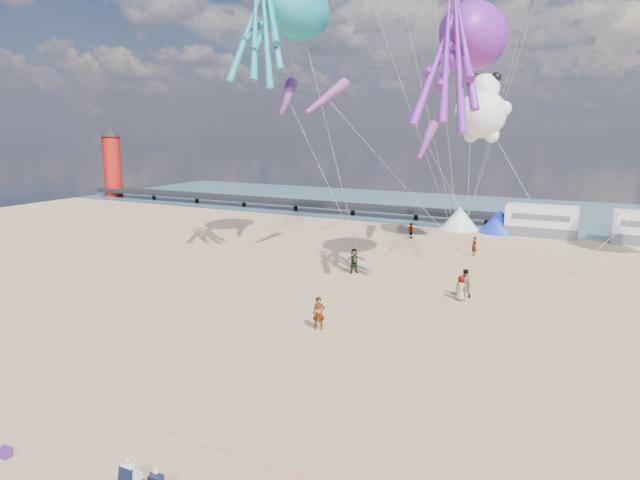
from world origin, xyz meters
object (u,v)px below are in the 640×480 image
(sandbag_a, at_px, (357,247))
(motorhome_0, at_px, (541,221))
(windsock_right, at_px, (326,97))
(beachgoer_5, at_px, (474,246))
(kite_octopus_purple, at_px, (473,36))
(tent_blue, at_px, (499,221))
(kite_panda, at_px, (482,114))
(beachgoer_4, at_px, (354,261))
(beachgoer_7, at_px, (464,283))
(kite_octopus_teal, at_px, (298,11))
(beachgoer_3, at_px, (411,231))
(cooler_purple, at_px, (5,452))
(beachgoer_6, at_px, (461,288))
(standing_person, at_px, (319,313))
(windsock_left, at_px, (287,97))
(sandbag_d, at_px, (480,250))
(windsock_mid, at_px, (426,141))
(sandbag_c, at_px, (571,274))
(sandbag_b, at_px, (466,255))
(tent_white, at_px, (460,218))
(lighthouse, at_px, (112,167))
(sandbag_e, at_px, (459,249))

(sandbag_a, bearing_deg, motorhome_0, 44.13)
(sandbag_a, bearing_deg, windsock_right, -89.58)
(beachgoer_5, relative_size, kite_octopus_purple, 0.15)
(tent_blue, xyz_separation_m, kite_panda, (-0.38, -9.03, 10.41))
(beachgoer_4, relative_size, beachgoer_7, 0.97)
(kite_octopus_purple, bearing_deg, kite_octopus_teal, 157.82)
(beachgoer_3, bearing_deg, beachgoer_7, 150.67)
(beachgoer_7, bearing_deg, sandbag_a, -88.12)
(beachgoer_3, distance_m, kite_octopus_purple, 22.16)
(cooler_purple, bearing_deg, beachgoer_6, 69.00)
(standing_person, bearing_deg, cooler_purple, -131.11)
(beachgoer_4, distance_m, windsock_left, 15.56)
(cooler_purple, relative_size, beachgoer_7, 0.21)
(motorhome_0, relative_size, standing_person, 3.74)
(sandbag_d, bearing_deg, windsock_left, -155.18)
(beachgoer_4, relative_size, beachgoer_6, 1.14)
(windsock_mid, xyz_separation_m, windsock_right, (-4.95, -9.42, 3.43))
(standing_person, height_order, sandbag_c, standing_person)
(windsock_left, bearing_deg, windsock_mid, 8.70)
(beachgoer_6, height_order, sandbag_b, beachgoer_6)
(beachgoer_3, relative_size, windsock_mid, 0.24)
(tent_white, bearing_deg, beachgoer_5, -70.79)
(lighthouse, distance_m, windsock_right, 54.31)
(beachgoer_6, height_order, windsock_left, windsock_left)
(beachgoer_5, distance_m, sandbag_d, 2.34)
(lighthouse, height_order, kite_panda, kite_panda)
(kite_panda, bearing_deg, kite_octopus_purple, -73.43)
(sandbag_e, xyz_separation_m, kite_octopus_teal, (-11.44, -7.95, 19.28))
(kite_octopus_purple, height_order, windsock_right, kite_octopus_purple)
(kite_panda, height_order, windsock_right, windsock_right)
(standing_person, xyz_separation_m, beachgoer_3, (-3.56, 26.14, -0.13))
(beachgoer_5, bearing_deg, beachgoer_3, -170.53)
(tent_white, xyz_separation_m, sandbag_d, (4.22, -9.61, -1.09))
(sandbag_b, bearing_deg, windsock_left, -163.63)
(kite_octopus_teal, xyz_separation_m, kite_panda, (12.64, 8.99, -7.77))
(beachgoer_3, distance_m, sandbag_e, 6.17)
(lighthouse, bearing_deg, kite_octopus_purple, -22.58)
(standing_person, height_order, kite_octopus_purple, kite_octopus_purple)
(beachgoer_6, height_order, sandbag_e, beachgoer_6)
(sandbag_b, xyz_separation_m, sandbag_d, (0.59, 2.73, 0.00))
(cooler_purple, distance_m, sandbag_a, 35.24)
(sandbag_c, bearing_deg, sandbag_d, 145.36)
(sandbag_a, relative_size, sandbag_b, 1.00)
(beachgoer_7, bearing_deg, tent_white, -122.32)
(sandbag_d, bearing_deg, motorhome_0, 68.51)
(lighthouse, height_order, beachgoer_6, lighthouse)
(windsock_right, bearing_deg, lighthouse, 168.46)
(sandbag_d, distance_m, sandbag_e, 1.85)
(beachgoer_5, xyz_separation_m, kite_panda, (-0.51, 2.81, 10.80))
(tent_blue, distance_m, kite_octopus_teal, 28.72)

